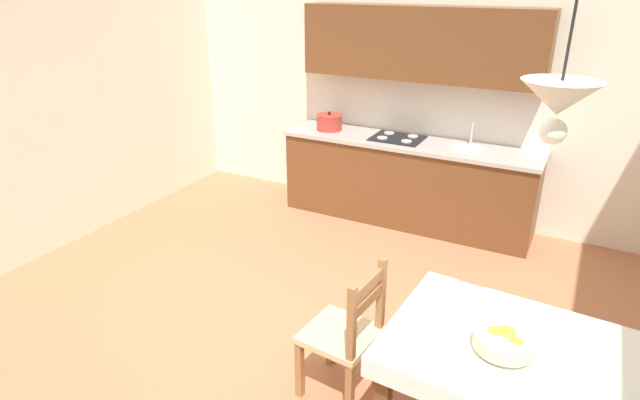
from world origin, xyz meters
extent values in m
cube|color=#B7704C|center=(0.00, 0.00, -0.05)|extent=(6.17, 6.13, 0.10)
cube|color=silver|center=(0.00, 2.82, 2.01)|extent=(6.17, 0.12, 4.02)
cube|color=brown|center=(0.00, 2.45, 0.43)|extent=(2.62, 0.60, 0.86)
cube|color=#ADA8A3|center=(0.00, 2.44, 0.88)|extent=(2.65, 0.63, 0.04)
cube|color=white|center=(0.00, 2.75, 1.18)|extent=(2.62, 0.01, 0.55)
cube|color=brown|center=(0.00, 2.58, 1.85)|extent=(2.41, 0.34, 0.70)
cube|color=black|center=(0.00, 2.18, 0.04)|extent=(2.58, 0.02, 0.09)
cylinder|color=silver|center=(0.59, 2.45, 0.90)|extent=(0.34, 0.34, 0.02)
cylinder|color=silver|center=(0.59, 2.59, 1.01)|extent=(0.02, 0.02, 0.22)
cube|color=black|center=(-0.13, 2.45, 0.91)|extent=(0.52, 0.42, 0.01)
cylinder|color=silver|center=(-0.26, 2.35, 0.92)|extent=(0.11, 0.11, 0.01)
cylinder|color=silver|center=(0.00, 2.35, 0.92)|extent=(0.11, 0.11, 0.01)
cylinder|color=silver|center=(-0.26, 2.55, 0.92)|extent=(0.11, 0.11, 0.01)
cylinder|color=silver|center=(0.00, 2.55, 0.92)|extent=(0.11, 0.11, 0.01)
cylinder|color=#B2382D|center=(-0.92, 2.43, 0.98)|extent=(0.28, 0.28, 0.15)
cylinder|color=#B2382D|center=(-0.92, 2.43, 1.06)|extent=(0.29, 0.29, 0.02)
sphere|color=black|center=(-0.92, 2.43, 1.08)|extent=(0.04, 0.04, 0.04)
cube|color=brown|center=(1.48, -0.24, 0.74)|extent=(1.22, 0.94, 0.02)
cube|color=brown|center=(0.98, 0.16, 0.36)|extent=(0.07, 0.07, 0.73)
cube|color=brown|center=(2.02, 0.10, 0.36)|extent=(0.07, 0.07, 0.73)
cube|color=white|center=(1.48, -0.24, 0.75)|extent=(1.28, 1.00, 0.00)
cube|color=white|center=(1.50, 0.22, 0.69)|extent=(1.23, 0.08, 0.12)
cube|color=white|center=(0.86, -0.20, 0.69)|extent=(0.06, 0.93, 0.12)
cube|color=#D1BC89|center=(0.49, -0.19, 0.43)|extent=(0.46, 0.46, 0.04)
cube|color=#996B42|center=(0.29, -0.35, 0.21)|extent=(0.05, 0.05, 0.41)
cube|color=#996B42|center=(0.32, 0.01, 0.21)|extent=(0.05, 0.05, 0.41)
cube|color=#996B42|center=(0.65, -0.38, 0.46)|extent=(0.05, 0.05, 0.93)
cube|color=#996B42|center=(0.68, -0.02, 0.46)|extent=(0.05, 0.05, 0.93)
cube|color=#996B42|center=(0.67, -0.20, 0.84)|extent=(0.05, 0.32, 0.07)
cube|color=#996B42|center=(0.67, -0.20, 0.74)|extent=(0.05, 0.32, 0.07)
cylinder|color=beige|center=(1.44, -0.31, 0.77)|extent=(0.17, 0.17, 0.02)
cylinder|color=beige|center=(1.44, -0.31, 0.81)|extent=(0.30, 0.30, 0.07)
sphere|color=gold|center=(1.39, -0.30, 0.82)|extent=(0.09, 0.09, 0.09)
sphere|color=gold|center=(1.49, -0.33, 0.82)|extent=(0.08, 0.08, 0.08)
sphere|color=gold|center=(1.44, -0.28, 0.83)|extent=(0.10, 0.10, 0.10)
cylinder|color=black|center=(1.49, -0.26, 2.33)|extent=(0.01, 0.01, 0.57)
cone|color=silver|center=(1.49, -0.26, 2.01)|extent=(0.32, 0.32, 0.14)
sphere|color=white|center=(1.49, -0.26, 1.87)|extent=(0.11, 0.11, 0.11)
camera|label=1|loc=(1.62, -2.58, 2.47)|focal=29.52mm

